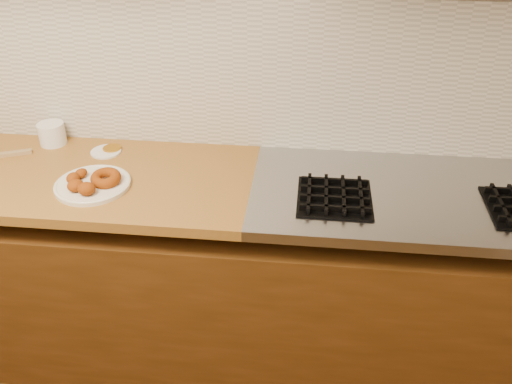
# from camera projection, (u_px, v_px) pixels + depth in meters

# --- Properties ---
(wall_back) EXTENTS (4.00, 0.02, 2.70)m
(wall_back) POSITION_uv_depth(u_px,v_px,m) (131.00, 32.00, 2.06)
(wall_back) COLOR tan
(wall_back) RESTS_ON ground
(base_cabinet) EXTENTS (3.60, 0.60, 0.77)m
(base_cabinet) POSITION_uv_depth(u_px,v_px,m) (137.00, 278.00, 2.32)
(base_cabinet) COLOR #562E10
(base_cabinet) RESTS_ON floor
(stovetop) EXTENTS (1.30, 0.62, 0.04)m
(stovetop) POSITION_uv_depth(u_px,v_px,m) (431.00, 197.00, 1.95)
(stovetop) COLOR #9EA0A5
(stovetop) RESTS_ON base_cabinet
(backsplash) EXTENTS (3.60, 0.02, 0.60)m
(backsplash) POSITION_uv_depth(u_px,v_px,m) (135.00, 71.00, 2.13)
(backsplash) COLOR beige
(backsplash) RESTS_ON wall_back
(burner_grates) EXTENTS (0.91, 0.26, 0.03)m
(burner_grates) POSITION_uv_depth(u_px,v_px,m) (429.00, 201.00, 1.87)
(burner_grates) COLOR black
(burner_grates) RESTS_ON stovetop
(donut_plate) EXTENTS (0.27, 0.27, 0.02)m
(donut_plate) POSITION_uv_depth(u_px,v_px,m) (93.00, 185.00, 1.97)
(donut_plate) COLOR silver
(donut_plate) RESTS_ON butcher_block
(ring_donut) EXTENTS (0.14, 0.14, 0.05)m
(ring_donut) POSITION_uv_depth(u_px,v_px,m) (106.00, 178.00, 1.96)
(ring_donut) COLOR #7D3500
(ring_donut) RESTS_ON donut_plate
(fried_dough_chunks) EXTENTS (0.14, 0.17, 0.05)m
(fried_dough_chunks) POSITION_uv_depth(u_px,v_px,m) (79.00, 183.00, 1.92)
(fried_dough_chunks) COLOR #7D3500
(fried_dough_chunks) RESTS_ON donut_plate
(plastic_tub) EXTENTS (0.12, 0.12, 0.09)m
(plastic_tub) POSITION_uv_depth(u_px,v_px,m) (52.00, 134.00, 2.24)
(plastic_tub) COLOR white
(plastic_tub) RESTS_ON butcher_block
(tub_lid) EXTENTS (0.16, 0.16, 0.01)m
(tub_lid) POSITION_uv_depth(u_px,v_px,m) (106.00, 152.00, 2.19)
(tub_lid) COLOR white
(tub_lid) RESTS_ON butcher_block
(brass_jar_lid) EXTENTS (0.08, 0.08, 0.01)m
(brass_jar_lid) POSITION_uv_depth(u_px,v_px,m) (112.00, 149.00, 2.21)
(brass_jar_lid) COLOR #B67C1B
(brass_jar_lid) RESTS_ON butcher_block
(wooden_utensil) EXTENTS (0.19, 0.10, 0.02)m
(wooden_utensil) POSITION_uv_depth(u_px,v_px,m) (6.00, 154.00, 2.16)
(wooden_utensil) COLOR #9B7C4E
(wooden_utensil) RESTS_ON butcher_block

